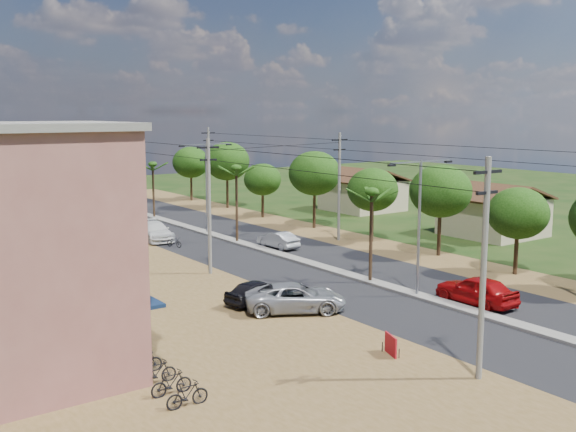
% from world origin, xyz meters
% --- Properties ---
extents(ground, '(160.00, 160.00, 0.00)m').
position_xyz_m(ground, '(0.00, 0.00, 0.00)').
color(ground, black).
rests_on(ground, ground).
extents(road, '(12.00, 110.00, 0.04)m').
position_xyz_m(road, '(0.00, 15.00, 0.02)').
color(road, black).
rests_on(road, ground).
extents(median, '(1.00, 90.00, 0.18)m').
position_xyz_m(median, '(0.00, 18.00, 0.09)').
color(median, '#605E56').
rests_on(median, ground).
extents(dirt_lot_west, '(18.00, 46.00, 0.04)m').
position_xyz_m(dirt_lot_west, '(-15.00, 8.00, 0.02)').
color(dirt_lot_west, brown).
rests_on(dirt_lot_west, ground).
extents(dirt_shoulder_east, '(5.00, 90.00, 0.03)m').
position_xyz_m(dirt_shoulder_east, '(8.50, 15.00, 0.01)').
color(dirt_shoulder_east, brown).
rests_on(dirt_shoulder_east, ground).
extents(shophouse_pink, '(9.00, 6.40, 10.30)m').
position_xyz_m(shophouse_pink, '(-21.98, 0.00, 5.16)').
color(shophouse_pink, brown).
rests_on(shophouse_pink, ground).
extents(house_east_near, '(7.60, 7.50, 4.60)m').
position_xyz_m(house_east_near, '(20.00, 10.00, 2.39)').
color(house_east_near, tan).
rests_on(house_east_near, ground).
extents(house_east_far, '(7.60, 7.50, 4.60)m').
position_xyz_m(house_east_far, '(21.00, 28.00, 2.39)').
color(house_east_far, tan).
rests_on(house_east_far, ground).
extents(tree_east_b, '(4.00, 4.00, 5.83)m').
position_xyz_m(tree_east_b, '(9.30, 0.00, 4.11)').
color(tree_east_b, black).
rests_on(tree_east_b, ground).
extents(tree_east_c, '(4.60, 4.60, 6.83)m').
position_xyz_m(tree_east_c, '(9.70, 7.00, 4.86)').
color(tree_east_c, black).
rests_on(tree_east_c, ground).
extents(tree_east_d, '(4.20, 4.20, 6.13)m').
position_xyz_m(tree_east_d, '(9.40, 14.00, 4.34)').
color(tree_east_d, black).
rests_on(tree_east_d, ground).
extents(tree_east_e, '(4.80, 4.80, 7.14)m').
position_xyz_m(tree_east_e, '(9.60, 22.00, 5.09)').
color(tree_east_e, black).
rests_on(tree_east_e, ground).
extents(tree_east_f, '(3.80, 3.80, 5.52)m').
position_xyz_m(tree_east_f, '(9.20, 30.00, 3.89)').
color(tree_east_f, black).
rests_on(tree_east_f, ground).
extents(tree_east_g, '(5.00, 5.00, 7.38)m').
position_xyz_m(tree_east_g, '(9.80, 38.00, 5.24)').
color(tree_east_g, black).
rests_on(tree_east_g, ground).
extents(tree_east_h, '(4.40, 4.40, 6.52)m').
position_xyz_m(tree_east_h, '(9.50, 46.00, 4.64)').
color(tree_east_h, black).
rests_on(tree_east_h, ground).
extents(palm_median_near, '(2.00, 2.00, 6.15)m').
position_xyz_m(palm_median_near, '(0.00, 4.00, 5.54)').
color(palm_median_near, black).
rests_on(palm_median_near, ground).
extents(palm_median_mid, '(2.00, 2.00, 6.55)m').
position_xyz_m(palm_median_mid, '(0.00, 20.00, 5.90)').
color(palm_median_mid, black).
rests_on(palm_median_mid, ground).
extents(palm_median_far, '(2.00, 2.00, 5.85)m').
position_xyz_m(palm_median_far, '(0.00, 36.00, 5.26)').
color(palm_median_far, black).
rests_on(palm_median_far, ground).
extents(streetlight_near, '(5.10, 0.18, 8.00)m').
position_xyz_m(streetlight_near, '(0.00, 0.00, 4.79)').
color(streetlight_near, gray).
rests_on(streetlight_near, ground).
extents(streetlight_mid, '(5.10, 0.18, 8.00)m').
position_xyz_m(streetlight_mid, '(0.00, 25.00, 4.79)').
color(streetlight_mid, gray).
rests_on(streetlight_mid, ground).
extents(streetlight_far, '(5.10, 0.18, 8.00)m').
position_xyz_m(streetlight_far, '(0.00, 50.00, 4.79)').
color(streetlight_far, gray).
rests_on(streetlight_far, ground).
extents(utility_pole_w_a, '(1.60, 0.24, 9.00)m').
position_xyz_m(utility_pole_w_a, '(-7.00, -10.00, 4.76)').
color(utility_pole_w_a, '#605E56').
rests_on(utility_pole_w_a, ground).
extents(utility_pole_w_b, '(1.60, 0.24, 9.00)m').
position_xyz_m(utility_pole_w_b, '(-7.00, 12.00, 4.76)').
color(utility_pole_w_b, '#605E56').
rests_on(utility_pole_w_b, ground).
extents(utility_pole_w_c, '(1.60, 0.24, 9.00)m').
position_xyz_m(utility_pole_w_c, '(-7.00, 34.00, 4.76)').
color(utility_pole_w_c, '#605E56').
rests_on(utility_pole_w_c, ground).
extents(utility_pole_w_d, '(1.60, 0.24, 9.00)m').
position_xyz_m(utility_pole_w_d, '(-7.00, 55.00, 4.76)').
color(utility_pole_w_d, '#605E56').
rests_on(utility_pole_w_d, ground).
extents(utility_pole_e_b, '(1.60, 0.24, 9.00)m').
position_xyz_m(utility_pole_e_b, '(7.50, 16.00, 4.76)').
color(utility_pole_e_b, '#605E56').
rests_on(utility_pole_e_b, ground).
extents(utility_pole_e_c, '(1.60, 0.24, 9.00)m').
position_xyz_m(utility_pole_e_c, '(7.50, 38.00, 4.76)').
color(utility_pole_e_c, '#605E56').
rests_on(utility_pole_e_c, ground).
extents(car_red_near, '(1.96, 4.80, 1.63)m').
position_xyz_m(car_red_near, '(1.50, -3.05, 0.82)').
color(car_red_near, '#8D0709').
rests_on(car_red_near, ground).
extents(car_silver_mid, '(1.60, 4.00, 1.29)m').
position_xyz_m(car_silver_mid, '(1.50, 16.27, 0.65)').
color(car_silver_mid, gray).
rests_on(car_silver_mid, ground).
extents(car_white_far, '(2.73, 5.42, 1.51)m').
position_xyz_m(car_white_far, '(-5.00, 24.95, 0.76)').
color(car_white_far, silver).
rests_on(car_white_far, ground).
extents(car_parked_silver, '(5.97, 4.90, 1.51)m').
position_xyz_m(car_parked_silver, '(-7.50, 1.78, 0.76)').
color(car_parked_silver, gray).
rests_on(car_parked_silver, ground).
extents(car_parked_dark, '(4.21, 2.29, 1.36)m').
position_xyz_m(car_parked_dark, '(-8.33, 4.28, 0.68)').
color(car_parked_dark, black).
rests_on(car_parked_dark, ground).
extents(moto_rider_east, '(0.76, 1.60, 0.81)m').
position_xyz_m(moto_rider_east, '(2.23, -2.14, 0.40)').
color(moto_rider_east, black).
rests_on(moto_rider_east, ground).
extents(moto_rider_west_a, '(1.01, 1.60, 0.79)m').
position_xyz_m(moto_rider_west_a, '(-5.00, 21.38, 0.40)').
color(moto_rider_west_a, black).
rests_on(moto_rider_west_a, ground).
extents(moto_rider_west_b, '(0.62, 1.76, 1.04)m').
position_xyz_m(moto_rider_west_b, '(-4.83, 29.95, 0.52)').
color(moto_rider_west_b, black).
rests_on(moto_rider_west_b, ground).
extents(roadside_sign, '(0.47, 1.10, 0.96)m').
position_xyz_m(roadside_sign, '(-8.00, -5.99, 0.47)').
color(roadside_sign, '#A80F1B').
rests_on(roadside_sign, ground).
extents(parked_scooter_row, '(1.68, 12.24, 1.00)m').
position_xyz_m(parked_scooter_row, '(-17.77, 0.37, 0.50)').
color(parked_scooter_row, black).
rests_on(parked_scooter_row, ground).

